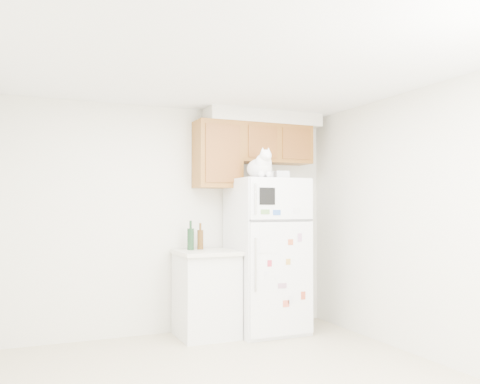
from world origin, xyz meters
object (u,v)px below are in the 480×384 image
cat (261,167)px  storage_box_front (282,175)px  base_counter (206,293)px  bottle_green (191,235)px  refrigerator (267,255)px  storage_box_back (268,176)px  bottle_amber (200,236)px

cat → storage_box_front: size_ratio=3.03×
base_counter → bottle_green: bottle_green is taller
bottle_green → refrigerator: bearing=-13.8°
refrigerator → base_counter: size_ratio=1.85×
storage_box_back → storage_box_front: bearing=-63.6°
bottle_amber → storage_box_back: bearing=-5.6°
refrigerator → storage_box_back: bearing=57.5°
base_counter → cat: (0.52, -0.27, 1.36)m
refrigerator → storage_box_back: storage_box_back is taller
refrigerator → bottle_amber: (-0.70, 0.23, 0.21)m
cat → storage_box_back: cat is taller
refrigerator → cat: 1.00m
storage_box_front → bottle_green: (-0.98, 0.27, -0.67)m
cat → bottle_amber: cat is taller
cat → storage_box_back: bearing=53.2°
cat → bottle_amber: (-0.54, 0.44, -0.75)m
refrigerator → base_counter: (-0.69, 0.07, -0.39)m
base_counter → refrigerator: bearing=-6.1°
storage_box_back → bottle_green: (-0.92, 0.05, -0.67)m
storage_box_front → bottle_green: 1.21m
cat → base_counter: bearing=152.2°
refrigerator → storage_box_back: 0.92m
base_counter → cat: 1.48m
bottle_amber → cat: bearing=-39.1°
storage_box_back → storage_box_front: 0.23m
storage_box_front → bottle_amber: storage_box_front is taller
bottle_green → base_counter: bearing=-43.6°
base_counter → storage_box_back: storage_box_back is taller
base_counter → storage_box_front: storage_box_front is taller
refrigerator → cat: bearing=-129.8°
cat → bottle_green: (-0.66, 0.40, -0.74)m
storage_box_back → bottle_amber: size_ratio=0.62×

